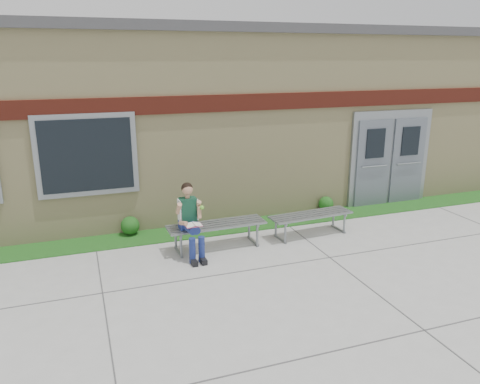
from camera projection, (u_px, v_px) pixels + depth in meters
name	position (u px, v px, depth m)	size (l,w,h in m)	color
ground	(292.00, 278.00, 7.75)	(80.00, 80.00, 0.00)	#9E9E99
grass_strip	(240.00, 226.00, 10.10)	(16.00, 0.80, 0.02)	#144C15
school_building	(198.00, 111.00, 12.58)	(16.20, 6.22, 4.20)	beige
bench_left	(217.00, 229.00, 8.86)	(1.89, 0.57, 0.49)	gray
bench_right	(311.00, 219.00, 9.51)	(1.78, 0.62, 0.45)	gray
girl	(190.00, 219.00, 8.41)	(0.48, 0.79, 1.36)	navy
shrub_mid	(130.00, 226.00, 9.53)	(0.38, 0.38, 0.38)	#144C15
shrub_east	(326.00, 204.00, 10.99)	(0.35, 0.35, 0.35)	#144C15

